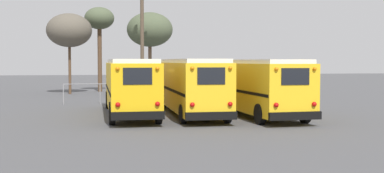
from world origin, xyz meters
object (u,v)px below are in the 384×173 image
Objects in this scene: bare_tree_1 at (150,30)px; bare_tree_2 at (69,30)px; utility_pole at (142,38)px; school_bus_2 at (256,85)px; school_bus_1 at (191,85)px; bare_tree_0 at (99,21)px; school_bus_0 at (130,85)px.

bare_tree_1 is 7.21m from bare_tree_2.
school_bus_2 is at bearing -72.20° from utility_pole.
utility_pole is at bearing -39.22° from bare_tree_2.
school_bus_1 is 20.36m from bare_tree_2.
school_bus_2 is 1.19× the size of bare_tree_0.
bare_tree_1 reaches higher than school_bus_1.
school_bus_1 is at bearing -77.43° from bare_tree_0.
bare_tree_0 reaches higher than school_bus_0.
utility_pole is 7.88m from bare_tree_2.
utility_pole is at bearing 95.99° from school_bus_1.
bare_tree_0 reaches higher than bare_tree_2.
utility_pole reaches higher than bare_tree_1.
school_bus_2 is 24.85m from bare_tree_0.
bare_tree_2 is at bearing 102.81° from school_bus_0.
bare_tree_1 is 1.03× the size of bare_tree_2.
bare_tree_2 is (-10.85, 19.83, 4.05)m from school_bus_2.
school_bus_2 is at bearing -79.26° from bare_tree_1.
utility_pole is 4.65m from bare_tree_1.
bare_tree_0 is at bearing 109.62° from school_bus_2.
utility_pole is at bearing 107.80° from school_bus_2.
utility_pole is (1.93, 13.23, 3.15)m from school_bus_0.
utility_pole reaches higher than school_bus_0.
bare_tree_2 is at bearing 175.65° from bare_tree_1.
school_bus_0 is 1.00× the size of school_bus_1.
bare_tree_1 reaches higher than school_bus_2.
utility_pole is 1.15× the size of bare_tree_0.
utility_pole reaches higher than bare_tree_0.
bare_tree_2 is (-6.07, 4.95, 0.88)m from utility_pole.
bare_tree_1 is (3.05, 17.64, 4.14)m from school_bus_0.
school_bus_1 is at bearing -5.28° from school_bus_0.
utility_pole is at bearing -104.25° from bare_tree_1.
bare_tree_1 is (4.50, -3.60, -1.07)m from bare_tree_0.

